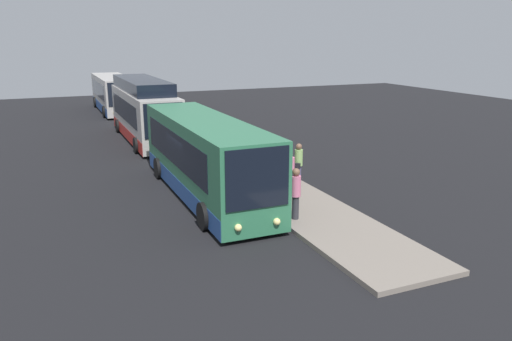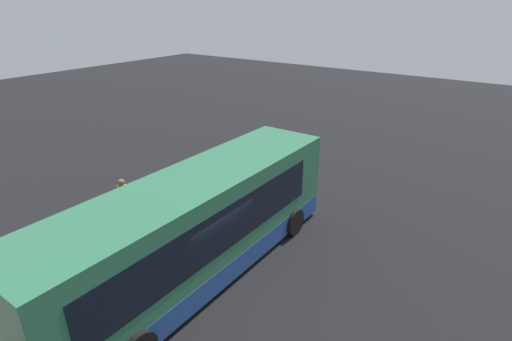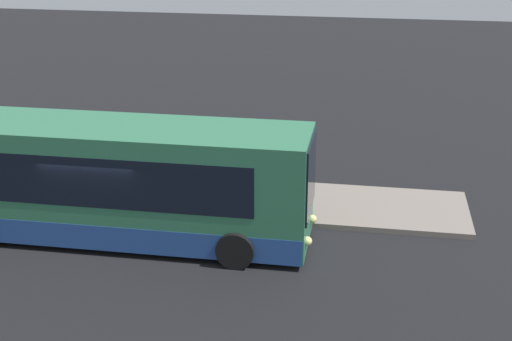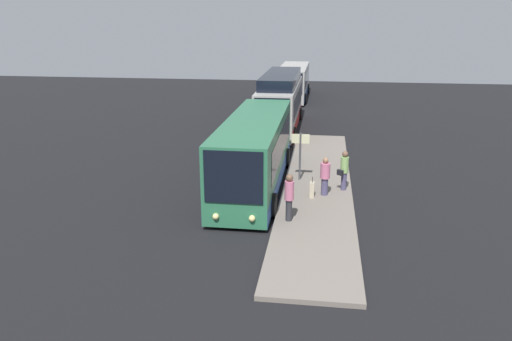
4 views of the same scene
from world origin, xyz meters
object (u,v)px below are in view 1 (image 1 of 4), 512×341
passenger_with_bags (289,170)px  suitcase (281,187)px  passenger_waiting (298,162)px  bus_second (144,113)px  bus_third (113,94)px  passenger_boarding (296,191)px  bus_lead (205,158)px  sign_post (245,149)px

passenger_with_bags → suitcase: size_ratio=1.89×
passenger_waiting → passenger_with_bags: 1.14m
bus_second → passenger_with_bags: size_ratio=6.45×
bus_third → passenger_boarding: 31.02m
bus_lead → bus_second: size_ratio=1.00×
bus_third → passenger_boarding: bus_third is taller
passenger_with_bags → sign_post: bearing=73.1°
passenger_boarding → passenger_with_bags: passenger_boarding is taller
suitcase → sign_post: (-2.31, -0.66, 1.15)m
suitcase → bus_third: bearing=-174.5°
bus_lead → passenger_with_bags: bus_lead is taller
passenger_boarding → passenger_waiting: bearing=32.7°
bus_lead → bus_third: 26.58m
bus_lead → sign_post: size_ratio=4.82×
passenger_boarding → bus_third: bearing=65.5°
passenger_boarding → suitcase: size_ratio=2.07×
bus_second → sign_post: size_ratio=4.79×
suitcase → passenger_boarding: bearing=-16.0°
bus_lead → suitcase: 3.34m
bus_lead → bus_second: bus_second is taller
passenger_with_bags → sign_post: 2.40m
passenger_waiting → sign_post: sign_post is taller
bus_second → passenger_boarding: bus_second is taller
passenger_with_bags → sign_post: (-2.00, -1.19, 0.58)m
bus_lead → passenger_with_bags: 3.54m
passenger_waiting → bus_third: bearing=-39.4°
bus_second → bus_third: size_ratio=1.02×
bus_third → bus_lead: bearing=0.0°
bus_second → passenger_boarding: size_ratio=5.88×
bus_third → sign_post: 25.97m
bus_lead → passenger_boarding: 4.79m
bus_lead → bus_second: (-12.66, -0.00, 0.15)m
bus_third → passenger_with_bags: bus_third is taller
passenger_with_bags → sign_post: size_ratio=0.74×
passenger_boarding → passenger_waiting: passenger_boarding is taller
bus_third → sign_post: bearing=4.5°
passenger_boarding → passenger_with_bags: size_ratio=1.10×
bus_third → bus_second: bearing=-0.0°
suitcase → bus_lead: bearing=-120.7°
bus_second → suitcase: bus_second is taller
passenger_boarding → passenger_with_bags: bearing=38.6°
bus_third → passenger_with_bags: size_ratio=6.30×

